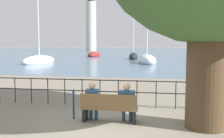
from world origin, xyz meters
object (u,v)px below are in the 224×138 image
object	(u,v)px
seated_person_right	(127,101)
closed_umbrella	(74,102)
sailboat_3	(39,61)
sailboat_5	(133,57)
harbor_lighthouse	(91,23)
seated_person_left	(92,99)
sailboat_0	(147,61)
sailboat_1	(94,55)
park_bench	(109,109)

from	to	relation	value
seated_person_right	closed_umbrella	bearing A→B (deg)	177.41
sailboat_3	sailboat_5	bearing A→B (deg)	59.06
sailboat_3	harbor_lighthouse	distance (m)	85.90
seated_person_left	seated_person_right	world-z (taller)	seated_person_left
sailboat_0	sailboat_1	xyz separation A→B (m)	(-12.34, 21.00, 0.00)
sailboat_3	sailboat_5	world-z (taller)	sailboat_3
seated_person_right	park_bench	bearing A→B (deg)	-172.19
sailboat_1	sailboat_3	size ratio (longest dim) A/B	1.07
seated_person_left	sailboat_1	xyz separation A→B (m)	(-11.39, 47.36, -0.31)
sailboat_3	sailboat_0	bearing A→B (deg)	18.15
closed_umbrella	sailboat_1	world-z (taller)	sailboat_1
seated_person_left	harbor_lighthouse	xyz separation A→B (m)	(-27.51, 108.02, 12.29)
park_bench	sailboat_5	bearing A→B (deg)	93.52
seated_person_left	sailboat_0	distance (m)	26.37
seated_person_left	sailboat_1	size ratio (longest dim) A/B	0.09
sailboat_3	seated_person_left	bearing A→B (deg)	-51.21
seated_person_right	sailboat_3	size ratio (longest dim) A/B	0.10
sailboat_1	sailboat_3	distance (m)	23.23
sailboat_0	sailboat_5	world-z (taller)	sailboat_5
seated_person_right	sailboat_0	bearing A→B (deg)	90.29
park_bench	seated_person_left	distance (m)	0.60
seated_person_right	sailboat_5	size ratio (longest dim) A/B	0.11
seated_person_left	sailboat_3	world-z (taller)	sailboat_3
park_bench	seated_person_right	bearing A→B (deg)	7.81
seated_person_right	closed_umbrella	size ratio (longest dim) A/B	1.24
park_bench	sailboat_1	bearing A→B (deg)	104.12
closed_umbrella	sailboat_0	xyz separation A→B (m)	(1.59, 26.28, -0.18)
sailboat_5	harbor_lighthouse	xyz separation A→B (m)	(-25.72, 70.22, 12.57)
seated_person_right	sailboat_0	distance (m)	26.36
park_bench	closed_umbrella	distance (m)	1.20
seated_person_right	harbor_lighthouse	xyz separation A→B (m)	(-28.59, 108.02, 12.29)
closed_umbrella	sailboat_0	distance (m)	26.33
seated_person_right	sailboat_5	world-z (taller)	sailboat_5
sailboat_5	closed_umbrella	bearing A→B (deg)	-91.91
harbor_lighthouse	sailboat_0	bearing A→B (deg)	-70.79
sailboat_3	sailboat_1	bearing A→B (deg)	94.63
sailboat_5	park_bench	bearing A→B (deg)	-90.14
seated_person_right	sailboat_1	distance (m)	48.97
park_bench	seated_person_left	xyz separation A→B (m)	(-0.54, 0.08, 0.26)
harbor_lighthouse	sailboat_5	bearing A→B (deg)	-69.88
seated_person_left	closed_umbrella	world-z (taller)	seated_person_left
sailboat_1	harbor_lighthouse	distance (m)	64.02
closed_umbrella	sailboat_3	world-z (taller)	sailboat_3
closed_umbrella	sailboat_1	bearing A→B (deg)	102.81
harbor_lighthouse	seated_person_left	bearing A→B (deg)	-75.71
seated_person_left	sailboat_3	distance (m)	27.71
sailboat_1	sailboat_3	bearing A→B (deg)	-94.53
sailboat_3	closed_umbrella	bearing A→B (deg)	-52.31
sailboat_1	sailboat_5	bearing A→B (deg)	-44.30
seated_person_left	sailboat_3	size ratio (longest dim) A/B	0.10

